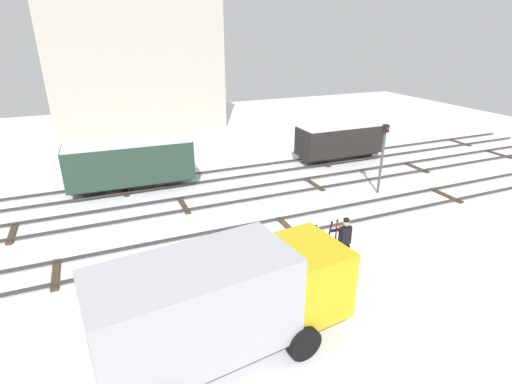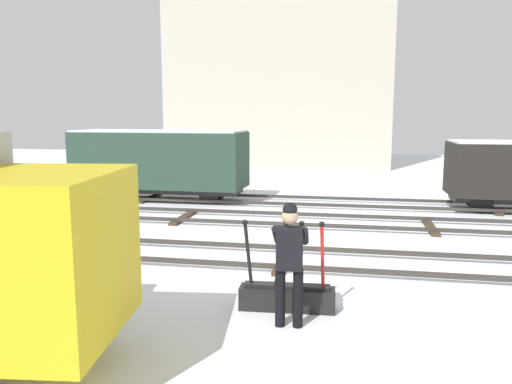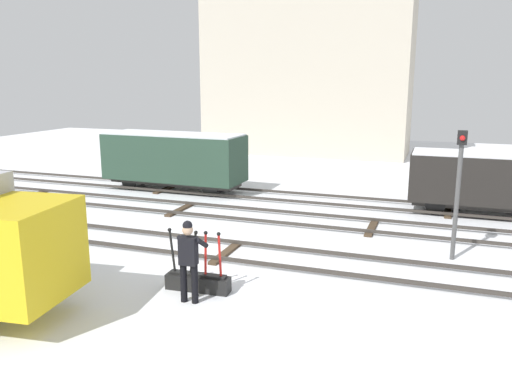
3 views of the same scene
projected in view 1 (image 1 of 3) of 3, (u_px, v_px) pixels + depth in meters
ground_plane at (288, 228)px, 16.41m from camera, size 60.00×60.00×0.00m
track_main_line at (288, 226)px, 16.36m from camera, size 44.00×1.94×0.18m
track_siding_near at (253, 193)px, 19.67m from camera, size 44.00×1.94×0.18m
track_siding_far at (232, 173)px, 22.33m from camera, size 44.00×1.94×0.18m
switch_lever_frame at (330, 250)px, 14.27m from camera, size 1.54×0.45×1.45m
rail_worker at (344, 238)px, 13.47m from camera, size 0.56×0.68×1.86m
delivery_truck at (224, 300)px, 9.49m from camera, size 6.60×3.02×2.88m
signal_post at (383, 152)px, 19.14m from camera, size 0.24×0.32×3.50m
apartment_building at (135, 53)px, 30.77m from camera, size 13.29×5.29×11.88m
freight_car_back_track at (130, 163)px, 19.88m from camera, size 6.23×2.22×2.51m
freight_car_mid_siding at (340, 140)px, 24.45m from camera, size 5.42×1.95×2.24m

